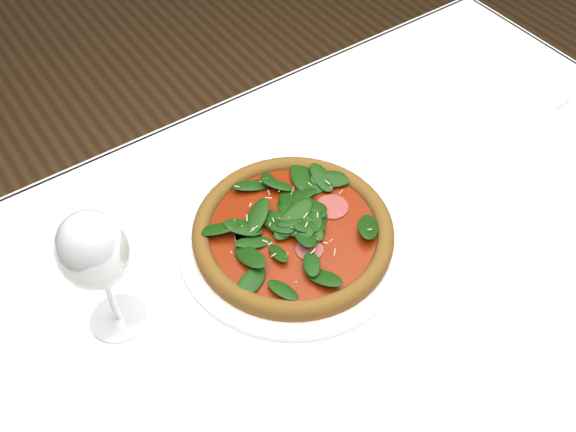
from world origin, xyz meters
TOP-DOWN VIEW (x-y plane):
  - dining_table at (0.00, 0.00)m, footprint 1.21×0.81m
  - plate at (-0.06, 0.09)m, footprint 0.32×0.32m
  - pizza at (-0.06, 0.09)m, footprint 0.34×0.34m
  - wine_glass at (-0.32, 0.11)m, footprint 0.08×0.08m
  - saucer_far at (0.48, 0.12)m, footprint 0.13×0.13m

SIDE VIEW (x-z plane):
  - dining_table at x=0.00m, z-range 0.27..1.02m
  - saucer_far at x=0.48m, z-range 0.75..0.76m
  - plate at x=-0.06m, z-range 0.75..0.76m
  - pizza at x=-0.06m, z-range 0.76..0.79m
  - wine_glass at x=-0.32m, z-range 0.79..0.99m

